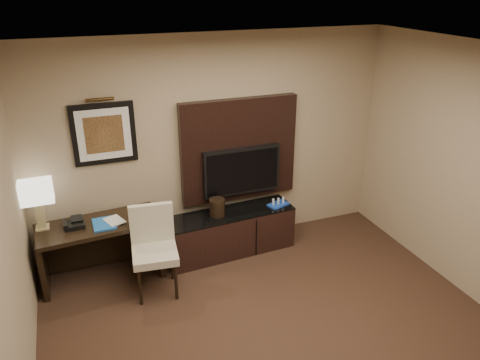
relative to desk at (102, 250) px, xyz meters
name	(u,v)px	position (x,y,z in m)	size (l,w,h in m)	color
ceiling	(326,70)	(1.50, -2.15, 2.34)	(4.50, 5.00, 0.01)	silver
wall_back	(215,145)	(1.50, 0.35, 0.99)	(4.50, 0.01, 2.70)	#9D896A
desk	(102,250)	(0.00, 0.00, 0.00)	(1.34, 0.58, 0.72)	black
credenza	(230,232)	(1.57, 0.00, -0.08)	(1.63, 0.45, 0.56)	black
tv_wall_panel	(239,150)	(1.80, 0.29, 0.91)	(1.50, 0.12, 1.30)	black
tv	(242,171)	(1.80, 0.19, 0.66)	(1.00, 0.08, 0.60)	black
artwork	(104,134)	(0.20, 0.33, 1.29)	(0.70, 0.04, 0.70)	black
picture_light	(100,99)	(0.20, 0.29, 1.69)	(0.04, 0.04, 0.30)	#443015
desk_chair	(155,253)	(0.53, -0.49, 0.14)	(0.48, 0.56, 1.00)	beige
table_lamp	(38,206)	(-0.58, 0.10, 0.63)	(0.33, 0.19, 0.54)	tan
desk_phone	(74,222)	(-0.25, 0.01, 0.41)	(0.22, 0.20, 0.11)	black
blue_folder	(104,224)	(0.06, -0.06, 0.37)	(0.24, 0.32, 0.02)	#1B5DB2
book	(106,215)	(0.09, -0.07, 0.48)	(0.18, 0.02, 0.24)	#BEAD95
ice_bucket	(217,207)	(1.40, 0.00, 0.31)	(0.19, 0.19, 0.21)	black
minibar_tray	(278,202)	(2.22, -0.02, 0.25)	(0.27, 0.16, 0.10)	#1B43B0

